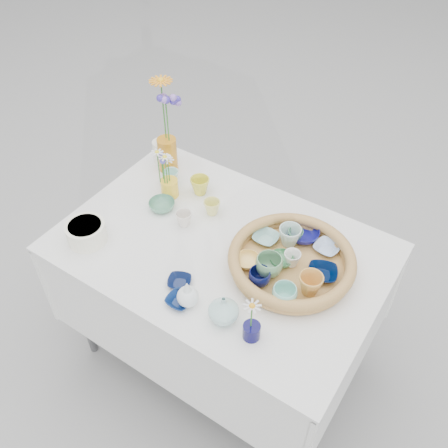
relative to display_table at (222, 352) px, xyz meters
The scene contains 34 objects.
ground 0.00m from the display_table, ahead, with size 80.00×80.00×0.00m, color gray.
display_table is the anchor object (origin of this frame).
wicker_tray 0.85m from the display_table, 10.12° to the left, with size 0.47×0.47×0.08m, color olive, non-canonical shape.
tray_ceramic_0 0.86m from the display_table, 38.93° to the left, with size 0.13×0.13×0.04m, color navy.
tray_ceramic_1 0.89m from the display_table, ahead, with size 0.11×0.11×0.03m, color black.
tray_ceramic_2 0.91m from the display_table, ahead, with size 0.09×0.09×0.08m, color gold.
tray_ceramic_3 0.83m from the display_table, ahead, with size 0.09×0.09×0.03m, color #3D814D.
tray_ceramic_4 0.85m from the display_table, ahead, with size 0.10×0.10×0.08m, color #679C6E.
tray_ceramic_5 0.81m from the display_table, 38.88° to the left, with size 0.10×0.10×0.02m, color #84B7B1.
tray_ceramic_6 0.86m from the display_table, 33.07° to the left, with size 0.09×0.09×0.08m, color silver.
tray_ceramic_7 0.86m from the display_table, 10.85° to the left, with size 0.06×0.06×0.06m, color white.
tray_ceramic_8 0.89m from the display_table, 28.33° to the left, with size 0.10×0.10×0.02m, color #9CB4D8.
tray_ceramic_9 0.85m from the display_table, 21.77° to the right, with size 0.08×0.08×0.06m, color #090E3C.
tray_ceramic_10 0.81m from the display_table, 14.06° to the right, with size 0.09×0.09×0.03m, color #F3C562.
tray_ceramic_11 0.89m from the display_table, 18.33° to the right, with size 0.09×0.09×0.07m, color #84D6C7.
tray_ceramic_12 0.86m from the display_table, 35.66° to the left, with size 0.06×0.06×0.06m, color #477C5D.
loose_ceramic_0 0.87m from the display_table, 139.67° to the left, with size 0.08×0.08×0.08m, color yellow.
loose_ceramic_1 0.82m from the display_table, 135.10° to the left, with size 0.07×0.07×0.06m, color #E5E077.
loose_ceramic_2 0.85m from the display_table, behind, with size 0.11×0.11×0.03m, color #528C6E.
loose_ceramic_3 0.82m from the display_table, behind, with size 0.07×0.07×0.06m, color silver.
loose_ceramic_4 0.81m from the display_table, 95.19° to the right, with size 0.09×0.09×0.02m, color #0A163A.
loose_ceramic_5 0.92m from the display_table, 153.11° to the left, with size 0.07×0.07×0.06m, color #B5E9DA.
loose_ceramic_6 0.84m from the display_table, 84.29° to the right, with size 0.09×0.09×0.02m, color #0B2051.
fluted_bowl 0.96m from the display_table, 150.28° to the right, with size 0.16×0.16×0.08m, color white, non-canonical shape.
bud_vase_paleblue 0.88m from the display_table, 78.84° to the right, with size 0.08×0.08×0.12m, color white, non-canonical shape.
bud_vase_seafoam 0.89m from the display_table, 54.80° to the right, with size 0.10×0.10×0.11m, color #ACDAD3.
bud_vase_cobalt 0.90m from the display_table, 42.56° to the right, with size 0.06×0.06×0.06m, color #08063C.
single_daisy 0.97m from the display_table, 42.99° to the right, with size 0.07×0.07×0.13m, color silver, non-canonical shape.
tall_vase_yellow 1.01m from the display_table, 149.88° to the left, with size 0.09×0.09×0.16m, color orange.
gerbera 1.20m from the display_table, 149.37° to the left, with size 0.11×0.11×0.29m, color orange, non-canonical shape.
hydrangea 1.16m from the display_table, 148.89° to the left, with size 0.08×0.08×0.27m, color #3F2EA2, non-canonical shape.
white_pitcher 1.03m from the display_table, 150.29° to the left, with size 0.11×0.08×0.11m, color white, non-canonical shape.
daisy_cup 0.89m from the display_table, 159.57° to the left, with size 0.08×0.08×0.08m, color yellow.
daisy_posy 1.00m from the display_table, 161.72° to the left, with size 0.08×0.08×0.16m, color white, non-canonical shape.
Camera 1 is at (0.75, -1.11, 2.18)m, focal length 40.00 mm.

